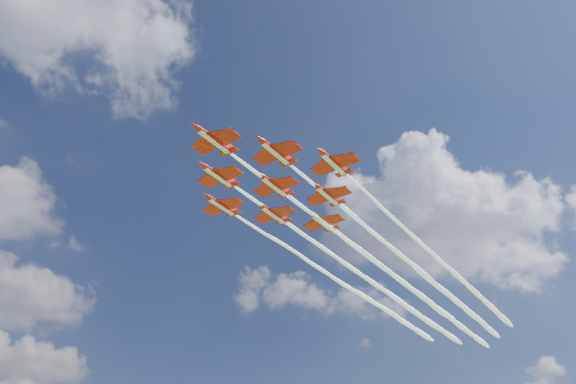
# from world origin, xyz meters

# --- Properties ---
(jet_lead) EXTENTS (111.44, 45.04, 2.97)m
(jet_lead) POSITION_xyz_m (35.58, 17.74, 75.23)
(jet_lead) COLOR red
(jet_row2_port) EXTENTS (111.44, 45.04, 2.97)m
(jet_row2_port) POSITION_xyz_m (47.53, 14.15, 75.23)
(jet_row2_port) COLOR red
(jet_row2_starb) EXTENTS (111.44, 45.04, 2.97)m
(jet_row2_starb) POSITION_xyz_m (42.28, 28.27, 75.23)
(jet_row2_starb) COLOR red
(jet_row3_port) EXTENTS (111.44, 45.04, 2.97)m
(jet_row3_port) POSITION_xyz_m (59.48, 10.56, 75.23)
(jet_row3_port) COLOR red
(jet_row3_centre) EXTENTS (111.44, 45.04, 2.97)m
(jet_row3_centre) POSITION_xyz_m (54.23, 24.68, 75.23)
(jet_row3_centre) COLOR red
(jet_row3_starb) EXTENTS (111.44, 45.04, 2.97)m
(jet_row3_starb) POSITION_xyz_m (48.98, 38.79, 75.23)
(jet_row3_starb) COLOR red
(jet_row4_port) EXTENTS (111.44, 45.04, 2.97)m
(jet_row4_port) POSITION_xyz_m (66.17, 21.09, 75.23)
(jet_row4_port) COLOR red
(jet_row4_starb) EXTENTS (111.44, 45.04, 2.97)m
(jet_row4_starb) POSITION_xyz_m (60.92, 35.20, 75.23)
(jet_row4_starb) COLOR red
(jet_tail) EXTENTS (111.44, 45.04, 2.97)m
(jet_tail) POSITION_xyz_m (72.87, 31.61, 75.23)
(jet_tail) COLOR red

